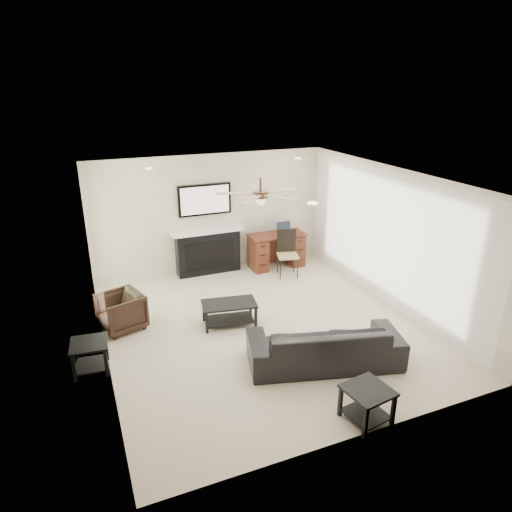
# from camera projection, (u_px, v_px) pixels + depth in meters

# --- Properties ---
(room_shell) EXTENTS (5.50, 5.54, 2.52)m
(room_shell) POSITION_uv_depth(u_px,v_px,m) (272.00, 229.00, 7.19)
(room_shell) COLOR beige
(room_shell) RESTS_ON ground
(sofa) EXTENTS (2.34, 1.40, 0.64)m
(sofa) POSITION_uv_depth(u_px,v_px,m) (325.00, 344.00, 6.58)
(sofa) COLOR black
(sofa) RESTS_ON ground
(armchair) EXTENTS (0.85, 0.84, 0.62)m
(armchair) POSITION_uv_depth(u_px,v_px,m) (121.00, 312.00, 7.51)
(armchair) COLOR black
(armchair) RESTS_ON ground
(coffee_table) EXTENTS (0.97, 0.64, 0.40)m
(coffee_table) POSITION_uv_depth(u_px,v_px,m) (229.00, 314.00, 7.68)
(coffee_table) COLOR black
(coffee_table) RESTS_ON ground
(end_table_near) EXTENTS (0.59, 0.59, 0.45)m
(end_table_near) POSITION_uv_depth(u_px,v_px,m) (367.00, 405.00, 5.48)
(end_table_near) COLOR black
(end_table_near) RESTS_ON ground
(end_table_left) EXTENTS (0.55, 0.55, 0.45)m
(end_table_left) POSITION_uv_depth(u_px,v_px,m) (91.00, 356.00, 6.44)
(end_table_left) COLOR black
(end_table_left) RESTS_ON ground
(fireplace_unit) EXTENTS (1.52, 0.34, 1.91)m
(fireplace_unit) POSITION_uv_depth(u_px,v_px,m) (208.00, 230.00, 9.50)
(fireplace_unit) COLOR black
(fireplace_unit) RESTS_ON ground
(desk) EXTENTS (1.22, 0.56, 0.76)m
(desk) POSITION_uv_depth(u_px,v_px,m) (277.00, 250.00, 10.02)
(desk) COLOR #36130D
(desk) RESTS_ON ground
(desk_chair) EXTENTS (0.52, 0.54, 0.97)m
(desk_chair) POSITION_uv_depth(u_px,v_px,m) (288.00, 254.00, 9.51)
(desk_chair) COLOR black
(desk_chair) RESTS_ON ground
(laptop) EXTENTS (0.33, 0.24, 0.23)m
(laptop) POSITION_uv_depth(u_px,v_px,m) (286.00, 228.00, 9.90)
(laptop) COLOR black
(laptop) RESTS_ON desk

